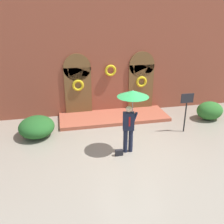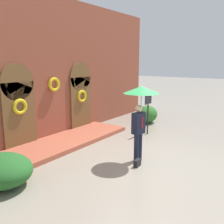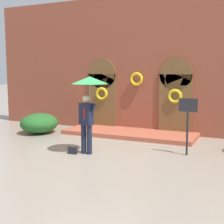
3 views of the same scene
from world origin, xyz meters
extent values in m
plane|color=gray|center=(0.00, 0.00, 0.00)|extent=(80.00, 80.00, 0.00)
cube|color=brown|center=(0.00, 4.20, 2.80)|extent=(14.00, 0.50, 5.60)
cube|color=brown|center=(-1.60, 3.91, 1.20)|extent=(1.30, 0.08, 2.40)
cylinder|color=brown|center=(-1.60, 3.91, 2.40)|extent=(1.30, 0.08, 1.30)
cube|color=brown|center=(1.60, 3.91, 1.20)|extent=(1.30, 0.08, 2.40)
cylinder|color=brown|center=(1.60, 3.91, 2.40)|extent=(1.30, 0.08, 1.30)
torus|color=yellow|center=(-1.60, 3.84, 1.55)|extent=(0.56, 0.12, 0.56)
torus|color=yellow|center=(1.60, 3.84, 1.55)|extent=(0.56, 0.12, 0.56)
torus|color=yellow|center=(0.00, 3.84, 2.20)|extent=(0.56, 0.12, 0.56)
cube|color=#AA523A|center=(0.00, 3.05, 0.08)|extent=(5.20, 1.80, 0.16)
cylinder|color=#191E33|center=(-0.27, -0.06, 0.45)|extent=(0.16, 0.16, 0.90)
cylinder|color=#191E33|center=(-0.07, -0.06, 0.45)|extent=(0.16, 0.16, 0.90)
cube|color=#191E33|center=(-0.17, -0.06, 1.23)|extent=(0.44, 0.31, 0.66)
cube|color=#A51919|center=(-0.17, -0.19, 1.27)|extent=(0.06, 0.02, 0.36)
sphere|color=beige|center=(-0.17, -0.06, 1.69)|extent=(0.22, 0.22, 0.22)
cylinder|color=#191E33|center=(0.05, -0.06, 1.33)|extent=(0.22, 0.09, 0.46)
cylinder|color=gray|center=(-0.04, -0.06, 1.65)|extent=(0.02, 0.02, 0.98)
cone|color=#1E7538|center=(-0.04, -0.06, 2.25)|extent=(1.10, 1.10, 0.22)
cone|color=white|center=(-0.04, -0.06, 2.27)|extent=(0.61, 0.61, 0.20)
cube|color=black|center=(-0.55, -0.26, 0.11)|extent=(0.28, 0.13, 0.22)
cylinder|color=black|center=(2.66, 1.05, 0.65)|extent=(0.06, 0.06, 1.30)
cube|color=#232328|center=(2.66, 1.05, 1.52)|extent=(0.56, 0.03, 0.40)
ellipsoid|color=#235B23|center=(-3.53, 1.98, 0.40)|extent=(1.46, 1.63, 0.81)
ellipsoid|color=#2D6B28|center=(4.47, 2.03, 0.44)|extent=(1.26, 1.02, 0.87)
camera|label=1|loc=(-2.45, -7.83, 4.83)|focal=40.00mm
camera|label=2|loc=(-6.72, -3.67, 3.12)|focal=40.00mm
camera|label=3|loc=(4.44, -8.21, 2.51)|focal=50.00mm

